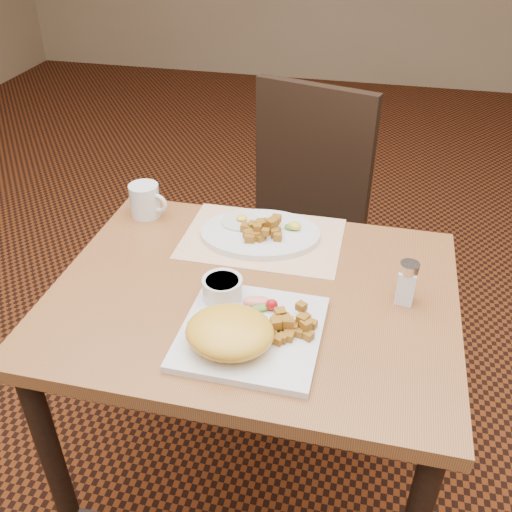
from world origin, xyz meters
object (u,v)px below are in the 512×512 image
object	(u,v)px
salt_shaker	(407,282)
table	(253,328)
chair_far	(296,218)
coffee_mug	(146,200)
plate_oval	(260,234)
plate_square	(251,333)

from	to	relation	value
salt_shaker	table	bearing A→B (deg)	-173.09
salt_shaker	chair_far	bearing A→B (deg)	117.72
salt_shaker	coffee_mug	size ratio (longest dim) A/B	0.90
table	plate_oval	distance (m)	0.25
salt_shaker	coffee_mug	xyz separation A→B (m)	(-0.69, 0.22, -0.01)
plate_oval	coffee_mug	bearing A→B (deg)	172.88
plate_oval	coffee_mug	xyz separation A→B (m)	(-0.33, 0.04, 0.03)
chair_far	coffee_mug	xyz separation A→B (m)	(-0.35, -0.43, 0.26)
plate_square	coffee_mug	world-z (taller)	coffee_mug
plate_oval	salt_shaker	size ratio (longest dim) A/B	3.05
table	chair_far	distance (m)	0.70
chair_far	salt_shaker	size ratio (longest dim) A/B	9.70
table	chair_far	bearing A→B (deg)	91.05
salt_shaker	coffee_mug	world-z (taller)	salt_shaker
plate_square	coffee_mug	size ratio (longest dim) A/B	2.53
chair_far	plate_square	size ratio (longest dim) A/B	3.46
table	plate_square	world-z (taller)	plate_square
chair_far	plate_square	bearing A→B (deg)	108.67
table	chair_far	size ratio (longest dim) A/B	0.93
plate_oval	chair_far	bearing A→B (deg)	87.47
chair_far	plate_oval	bearing A→B (deg)	103.15
coffee_mug	table	bearing A→B (deg)	-36.16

